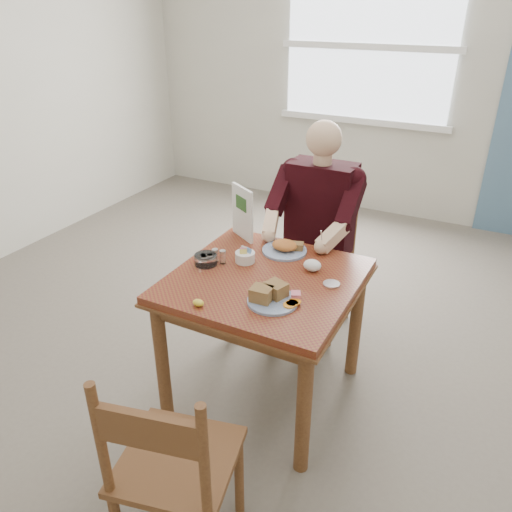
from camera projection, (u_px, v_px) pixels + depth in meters
The scene contains 16 objects.
floor at pixel (264, 390), 2.86m from camera, with size 6.00×6.00×0.00m, color #635A50.
wall_back at pixel (410, 72), 4.58m from camera, with size 5.50×5.50×0.00m, color beige.
lemon_wedge at pixel (198, 303), 2.27m from camera, with size 0.06×0.04×0.03m, color yellow.
napkin at pixel (312, 265), 2.56m from camera, with size 0.09×0.08×0.06m, color white.
metal_dish at pixel (331, 284), 2.44m from camera, with size 0.08×0.08×0.01m, color silver.
window at pixel (369, 47), 4.63m from camera, with size 1.72×0.04×1.42m.
table at pixel (265, 295), 2.56m from camera, with size 0.92×0.92×0.75m.
chair_far at pixel (318, 259), 3.27m from camera, with size 0.42×0.42×0.95m.
chair_near at pixel (173, 468), 1.81m from camera, with size 0.50×0.50×0.95m.
diner at pixel (316, 217), 3.04m from camera, with size 0.53×0.56×1.39m.
near_plate at pixel (272, 296), 2.29m from camera, with size 0.26×0.25×0.08m.
far_plate at pixel (286, 248), 2.75m from camera, with size 0.31×0.31×0.07m.
caddy at pixel (245, 257), 2.64m from camera, with size 0.11×0.11×0.08m.
shakers at pixel (219, 256), 2.63m from camera, with size 0.08×0.04×0.07m.
creamer at pixel (206, 259), 2.62m from camera, with size 0.13×0.13×0.05m.
menu at pixel (242, 213), 2.85m from camera, with size 0.19×0.12×0.31m.
Camera 1 is at (0.96, -1.96, 2.00)m, focal length 35.00 mm.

